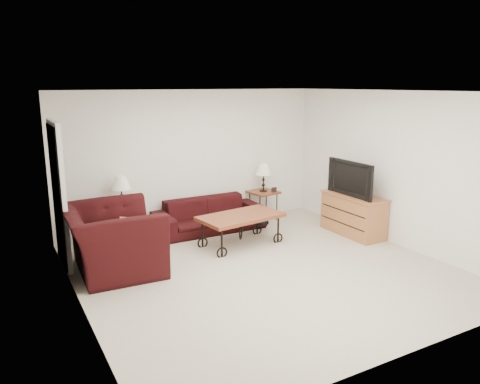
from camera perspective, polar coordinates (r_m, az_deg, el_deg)
name	(u,v)px	position (r m, az deg, el deg)	size (l,w,h in m)	color
ground	(264,269)	(6.74, 2.92, -9.50)	(5.00, 5.00, 0.00)	#BDB6A1
wall_back	(193,159)	(8.55, -5.86, 4.05)	(5.00, 0.02, 2.50)	white
wall_front	(409,235)	(4.52, 20.11, -5.05)	(5.00, 0.02, 2.50)	white
wall_left	(75,207)	(5.50, -19.65, -1.80)	(0.02, 5.00, 2.50)	white
wall_right	(395,169)	(7.96, 18.54, 2.74)	(0.02, 5.00, 2.50)	white
ceiling	(266,91)	(6.22, 3.19, 12.25)	(5.00, 5.00, 0.00)	white
doorway	(58,196)	(7.15, -21.51, -0.51)	(0.08, 0.94, 2.04)	black
sofa	(210,215)	(8.37, -3.77, -2.84)	(1.99, 0.78, 0.58)	black
side_table_left	(124,225)	(8.05, -14.14, -3.96)	(0.52, 0.52, 0.56)	brown
side_table_right	(263,205)	(9.10, 2.87, -1.60)	(0.51, 0.51, 0.55)	brown
lamp_left	(122,192)	(7.91, -14.37, -0.06)	(0.32, 0.32, 0.56)	black
lamp_right	(263,177)	(8.98, 2.91, 1.82)	(0.31, 0.31, 0.55)	black
photo_frame_left	(116,209)	(7.79, -15.05, -2.08)	(0.11, 0.02, 0.09)	black
photo_frame_right	(274,190)	(8.98, 4.21, 0.30)	(0.11, 0.01, 0.09)	black
coffee_table	(241,230)	(7.64, 0.10, -4.68)	(1.36, 0.74, 0.51)	brown
armchair	(113,239)	(6.79, -15.37, -5.64)	(1.43, 1.25, 0.93)	black
throw_pillow	(124,235)	(6.76, -14.06, -5.15)	(0.42, 0.11, 0.42)	#C66019
tv_stand	(353,215)	(8.39, 13.76, -2.72)	(0.49, 1.18, 0.71)	#AA643F
television	(354,178)	(8.22, 13.91, 1.68)	(1.06, 0.14, 0.61)	black
backpack	(260,218)	(8.49, 2.45, -3.19)	(0.32, 0.25, 0.41)	black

